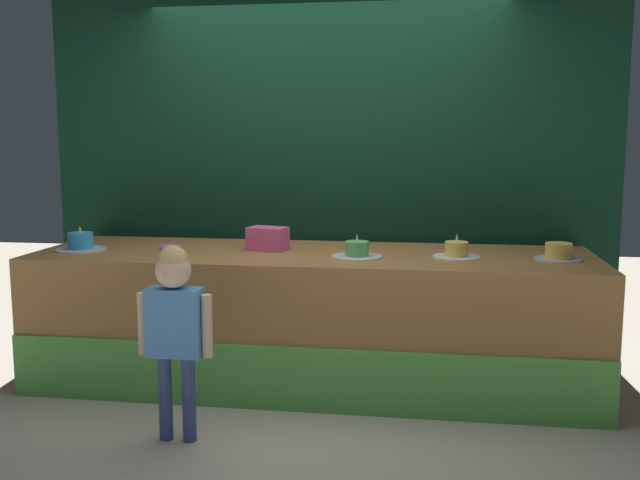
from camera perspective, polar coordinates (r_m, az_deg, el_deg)
ground_plane at (r=4.29m, az=-1.76°, el=-13.45°), size 12.00×12.00×0.00m
stage_platform at (r=4.65m, az=-0.62°, el=-6.22°), size 3.54×1.08×0.85m
curtain_backdrop at (r=5.13m, az=0.51°, el=8.26°), size 4.03×0.08×3.18m
child_figure at (r=3.77m, az=-11.50°, el=-5.96°), size 0.40×0.18×1.04m
pink_box at (r=4.66m, az=-4.18°, el=0.10°), size 0.27×0.22×0.15m
donut at (r=4.69m, az=-11.78°, el=-0.67°), size 0.15×0.15×0.04m
cake_far_left at (r=4.90m, az=-18.53°, el=-0.23°), size 0.32×0.32×0.16m
cake_center_left at (r=4.38m, az=2.97°, el=-0.90°), size 0.31×0.31×0.15m
cake_center_right at (r=4.44m, az=10.82°, el=-0.89°), size 0.29×0.29×0.15m
cake_far_right at (r=4.52m, az=18.47°, el=-0.97°), size 0.28×0.28×0.10m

